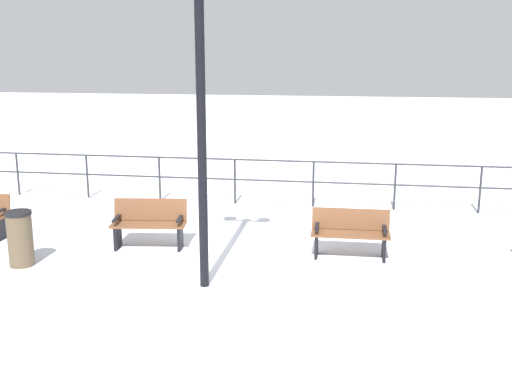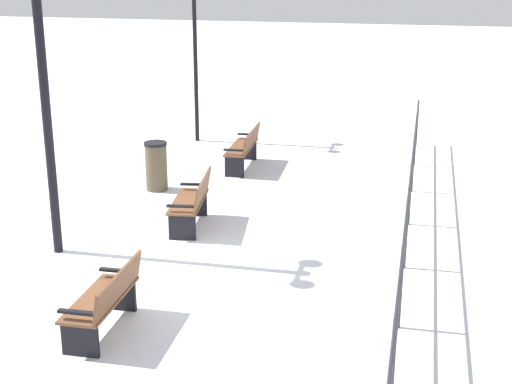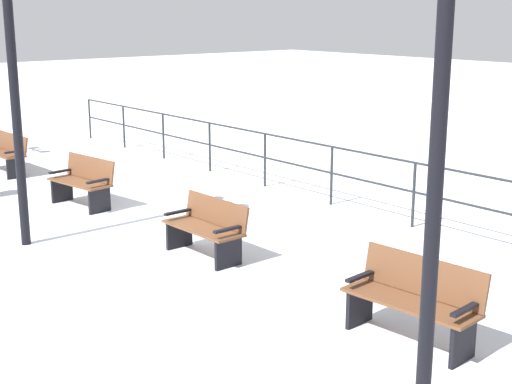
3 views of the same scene
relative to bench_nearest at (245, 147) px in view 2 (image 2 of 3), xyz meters
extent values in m
plane|color=white|center=(-0.01, 5.61, -0.47)|extent=(80.00, 80.00, 0.00)
cube|color=brown|center=(0.07, 0.00, -0.01)|extent=(0.52, 1.63, 0.04)
cube|color=brown|center=(-0.16, -0.01, 0.20)|extent=(0.17, 1.61, 0.39)
cube|color=black|center=(0.10, -0.70, -0.24)|extent=(0.41, 0.07, 0.46)
cube|color=black|center=(0.04, 0.71, -0.24)|extent=(0.41, 0.07, 0.46)
cube|color=black|center=(0.12, -0.70, 0.11)|extent=(0.41, 0.09, 0.04)
cube|color=black|center=(0.06, 0.71, 0.11)|extent=(0.41, 0.09, 0.04)
cube|color=brown|center=(0.07, 3.74, -0.01)|extent=(0.67, 1.44, 0.04)
cube|color=brown|center=(-0.18, 3.71, 0.22)|extent=(0.29, 1.39, 0.42)
cube|color=black|center=(0.14, 3.15, -0.24)|extent=(0.45, 0.11, 0.46)
cube|color=black|center=(-0.01, 4.33, -0.24)|extent=(0.45, 0.11, 0.46)
cube|color=black|center=(0.16, 3.16, 0.11)|extent=(0.45, 0.13, 0.04)
cube|color=black|center=(0.01, 4.33, 0.11)|extent=(0.45, 0.13, 0.04)
cube|color=brown|center=(-0.01, 7.48, -0.03)|extent=(0.53, 1.41, 0.04)
cube|color=brown|center=(-0.26, 7.47, 0.18)|extent=(0.13, 1.40, 0.38)
cube|color=black|center=(0.00, 6.88, -0.25)|extent=(0.45, 0.06, 0.44)
cube|color=black|center=(-0.02, 8.08, -0.25)|extent=(0.45, 0.06, 0.44)
cube|color=black|center=(0.02, 6.88, 0.09)|extent=(0.45, 0.08, 0.04)
cube|color=black|center=(0.00, 8.08, 0.09)|extent=(0.45, 0.08, 0.04)
cylinder|color=black|center=(1.73, -2.13, 1.77)|extent=(0.10, 0.10, 4.48)
cylinder|color=black|center=(1.73, 5.23, 2.07)|extent=(0.14, 0.14, 5.09)
cylinder|color=#26282D|center=(-3.59, -2.91, 0.07)|extent=(0.05, 0.05, 1.09)
cylinder|color=#26282D|center=(-3.59, -1.02, 0.07)|extent=(0.05, 0.05, 1.09)
cylinder|color=#26282D|center=(-3.59, 0.87, 0.07)|extent=(0.05, 0.05, 1.09)
cylinder|color=#26282D|center=(-3.59, 2.77, 0.07)|extent=(0.05, 0.05, 1.09)
cylinder|color=#26282D|center=(-3.59, 4.66, 0.07)|extent=(0.05, 0.05, 1.09)
cylinder|color=#26282D|center=(-3.59, 6.56, 0.07)|extent=(0.05, 0.05, 1.09)
cylinder|color=#26282D|center=(-3.59, 8.45, 0.07)|extent=(0.05, 0.05, 1.09)
cylinder|color=#26282D|center=(-3.59, 5.61, 0.62)|extent=(0.04, 17.05, 0.04)
cylinder|color=#26282D|center=(-3.59, 5.61, 0.13)|extent=(0.04, 17.05, 0.04)
cylinder|color=brown|center=(1.32, 1.88, -0.02)|extent=(0.42, 0.42, 0.91)
cylinder|color=black|center=(1.32, 1.88, 0.47)|extent=(0.45, 0.45, 0.06)
camera|label=1|loc=(10.57, 7.51, 3.16)|focal=42.86mm
camera|label=2|loc=(-3.71, 15.05, 4.02)|focal=52.00mm
camera|label=3|loc=(5.94, 15.84, 3.04)|focal=51.74mm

